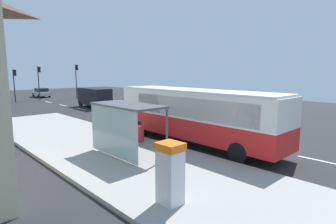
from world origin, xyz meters
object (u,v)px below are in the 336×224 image
Objects in this scene: white_van at (94,96)px; recycling_bin_red at (140,134)px; bus_shelter at (122,117)px; recycling_bin_green at (132,132)px; ticket_machine at (170,173)px; sedan_near at (41,92)px; traffic_light_near_side at (77,76)px; bus at (194,113)px; traffic_light_median at (39,78)px; traffic_light_far_side at (15,80)px; recycling_bin_yellow at (126,130)px.

white_van is 18.14m from recycling_bin_red.
recycling_bin_green is at bearing 44.94° from bus_shelter.
recycling_bin_red is (3.92, 6.57, -0.52)m from ticket_machine.
recycling_bin_green is at bearing -100.65° from sedan_near.
traffic_light_near_side is at bearing -64.68° from sedan_near.
white_van is at bearing 68.52° from recycling_bin_green.
ticket_machine reaches higher than sedan_near.
bus is at bearing -6.45° from bus_shelter.
recycling_bin_red is 30.56m from traffic_light_median.
traffic_light_median reaches higher than bus.
bus_shelter reaches higher than recycling_bin_red.
recycling_bin_red is 0.19× the size of traffic_light_median.
traffic_light_far_side is at bearing 113.25° from white_van.
bus_shelter reaches higher than recycling_bin_yellow.
traffic_light_near_side is 5.35m from traffic_light_median.
recycling_bin_red is at bearing -90.00° from recycling_bin_green.
ticket_machine is 2.04× the size of recycling_bin_yellow.
traffic_light_median is (-1.80, 13.12, 2.02)m from white_van.
traffic_light_median is at bearing -110.20° from sedan_near.
recycling_bin_red is (-6.50, -35.25, -0.14)m from sedan_near.
bus is at bearing -93.76° from traffic_light_median.
sedan_near is 4.70× the size of recycling_bin_green.
traffic_light_median is (2.11, 32.13, 1.52)m from bus.
ticket_machine is at bearing -144.78° from bus.
recycling_bin_green is (-6.40, -16.26, -0.69)m from white_van.
recycling_bin_red is 1.40m from recycling_bin_yellow.
traffic_light_near_side is 1.34× the size of bus_shelter.
ticket_machine is 0.48× the size of bus_shelter.
ticket_machine is 2.04× the size of recycling_bin_red.
ticket_machine is at bearing -120.86° from recycling_bin_red.
sedan_near is at bearing 89.69° from white_van.
recycling_bin_yellow is 28.92m from traffic_light_near_side.
recycling_bin_red and recycling_bin_green have the same top height.
ticket_machine is 5.42m from bus_shelter.
sedan_near reaches higher than recycling_bin_red.
recycling_bin_red is at bearing 34.28° from bus_shelter.
traffic_light_near_side reaches higher than bus_shelter.
white_van is 12.19m from traffic_light_near_side.
traffic_light_median reaches higher than recycling_bin_yellow.
white_van reaches higher than recycling_bin_yellow.
sedan_near is (4.01, 37.29, -1.05)m from bus.
bus_shelter reaches higher than ticket_machine.
ticket_machine is 37.68m from traffic_light_near_side.
white_van is 1.15× the size of traffic_light_far_side.
white_van is 0.98× the size of traffic_light_near_side.
traffic_light_near_side is 8.64m from traffic_light_far_side.
recycling_bin_green is at bearing -109.23° from traffic_light_near_side.
traffic_light_near_side is at bearing 70.77° from recycling_bin_green.
traffic_light_far_side reaches higher than ticket_machine.
traffic_light_far_side reaches higher than bus_shelter.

